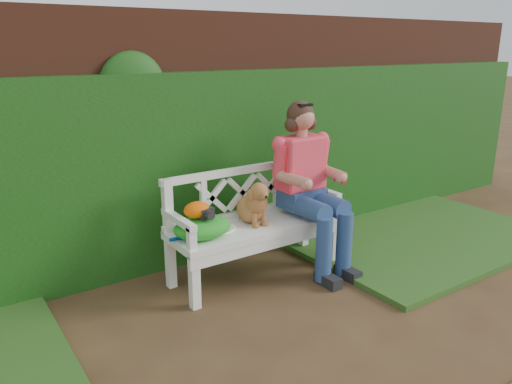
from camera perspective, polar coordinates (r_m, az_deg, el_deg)
ground at (r=3.37m, az=2.72°, el=-18.23°), size 60.00×60.00×0.00m
brick_wall at (r=4.51m, az=-11.80°, el=5.67°), size 10.00×0.30×2.20m
ivy_hedge at (r=4.36m, az=-10.48°, el=2.03°), size 10.00×0.18×1.70m
grass_right at (r=5.47m, az=17.40°, el=-4.58°), size 2.60×2.00×0.05m
garden_bench at (r=4.29m, az=0.00°, el=-6.54°), size 1.64×0.78×0.48m
seated_woman at (r=4.40m, az=5.49°, el=0.80°), size 0.77×0.93×1.47m
dog at (r=4.14m, az=-0.38°, el=-1.11°), size 0.27×0.35×0.38m
tennis_racket at (r=4.02m, az=-4.80°, el=-4.34°), size 0.60×0.26×0.03m
green_bag at (r=3.90m, az=-6.14°, el=-4.00°), size 0.53×0.44×0.16m
camera_item at (r=3.85m, az=-5.82°, el=-2.37°), size 0.13×0.11×0.08m
baseball_glove at (r=3.85m, az=-6.80°, el=-2.04°), size 0.23×0.18×0.13m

